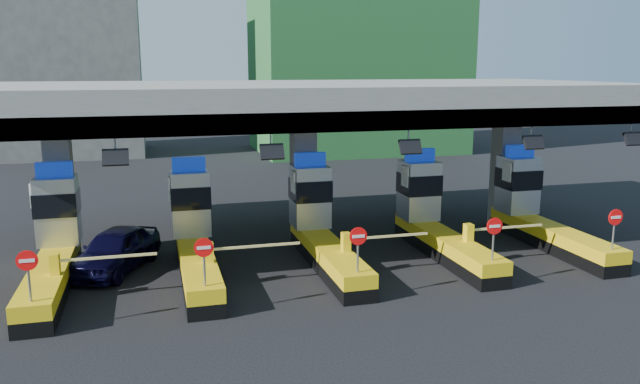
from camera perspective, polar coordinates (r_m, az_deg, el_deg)
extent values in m
plane|color=black|center=(25.37, 0.10, -6.26)|extent=(120.00, 120.00, 0.00)
cube|color=slate|center=(27.12, -1.58, 8.34)|extent=(28.00, 12.00, 1.50)
cube|color=#4C4C49|center=(21.66, 2.00, 6.50)|extent=(28.00, 0.60, 0.70)
cube|color=slate|center=(27.03, -22.61, -0.03)|extent=(1.00, 1.00, 5.50)
cube|color=slate|center=(27.53, -1.54, 1.05)|extent=(1.00, 1.00, 5.50)
cube|color=slate|center=(31.39, 16.51, 1.87)|extent=(1.00, 1.00, 5.50)
cylinder|color=slate|center=(20.80, -18.23, 4.06)|extent=(0.06, 0.06, 0.50)
cube|color=black|center=(20.64, -18.20, 3.03)|extent=(0.80, 0.38, 0.54)
cylinder|color=slate|center=(21.12, -4.53, 4.71)|extent=(0.06, 0.06, 0.50)
cube|color=black|center=(20.97, -4.41, 3.70)|extent=(0.80, 0.38, 0.54)
cylinder|color=slate|center=(22.58, 8.09, 5.06)|extent=(0.06, 0.06, 0.50)
cube|color=black|center=(22.44, 8.26, 4.12)|extent=(0.80, 0.38, 0.54)
cylinder|color=slate|center=(24.97, 18.74, 5.17)|extent=(0.06, 0.06, 0.50)
cube|color=black|center=(24.84, 18.95, 4.32)|extent=(0.80, 0.38, 0.54)
cylinder|color=slate|center=(27.72, 26.53, 5.14)|extent=(0.06, 0.06, 0.50)
cube|color=black|center=(27.60, 26.74, 4.37)|extent=(0.80, 0.38, 0.54)
cube|color=black|center=(23.81, -23.34, -7.80)|extent=(1.20, 8.00, 0.50)
cube|color=#E5B70C|center=(23.66, -23.43, -6.65)|extent=(1.20, 8.00, 0.50)
cube|color=#9EA3A8|center=(25.95, -22.86, -1.51)|extent=(1.50, 1.50, 2.60)
cube|color=black|center=(25.87, -22.92, -0.88)|extent=(1.56, 1.56, 0.90)
cube|color=#0C2DBF|center=(25.67, -23.13, 1.93)|extent=(1.30, 0.35, 0.55)
cube|color=white|center=(25.65, -24.83, -0.22)|extent=(0.06, 0.70, 0.90)
cylinder|color=slate|center=(20.01, -25.06, -7.32)|extent=(0.07, 0.07, 1.30)
cylinder|color=red|center=(19.81, -25.22, -5.70)|extent=(0.60, 0.04, 0.60)
cube|color=white|center=(19.79, -25.23, -5.72)|extent=(0.42, 0.02, 0.10)
cube|color=#E5B70C|center=(22.30, -23.09, -6.09)|extent=(0.30, 0.35, 0.70)
cube|color=white|center=(22.09, -18.85, -5.67)|extent=(3.20, 0.08, 0.08)
cube|color=black|center=(23.57, -11.15, -7.24)|extent=(1.20, 8.00, 0.50)
cube|color=#E5B70C|center=(23.42, -11.19, -6.08)|extent=(1.20, 8.00, 0.50)
cube|color=#9EA3A8|center=(25.73, -11.78, -0.95)|extent=(1.50, 1.50, 2.60)
cube|color=black|center=(25.65, -11.80, -0.30)|extent=(1.56, 1.56, 0.90)
cube|color=#0C2DBF|center=(25.45, -11.92, 2.53)|extent=(1.30, 0.35, 0.55)
cube|color=white|center=(25.27, -13.61, 0.36)|extent=(0.06, 0.70, 0.90)
cylinder|color=slate|center=(19.72, -10.53, -6.66)|extent=(0.07, 0.07, 1.30)
cylinder|color=red|center=(19.52, -10.58, -5.02)|extent=(0.60, 0.04, 0.60)
cube|color=white|center=(19.50, -10.58, -5.04)|extent=(0.42, 0.02, 0.10)
cube|color=#E5B70C|center=(22.12, -10.12, -5.46)|extent=(0.30, 0.35, 0.70)
cube|color=white|center=(22.28, -5.89, -4.95)|extent=(3.20, 0.08, 0.08)
cube|color=black|center=(24.38, 0.72, -6.39)|extent=(1.20, 8.00, 0.50)
cube|color=#E5B70C|center=(24.23, 0.73, -5.26)|extent=(1.20, 8.00, 0.50)
cube|color=#9EA3A8|center=(26.47, -0.92, -0.36)|extent=(1.50, 1.50, 2.60)
cube|color=black|center=(26.39, -0.91, 0.27)|extent=(1.56, 1.56, 0.90)
cube|color=#0C2DBF|center=(26.19, -0.93, 3.02)|extent=(1.30, 0.35, 0.55)
cube|color=white|center=(25.87, -2.48, 0.93)|extent=(0.06, 0.70, 0.90)
cylinder|color=slate|center=(20.68, 3.47, -5.63)|extent=(0.07, 0.07, 1.30)
cylinder|color=red|center=(20.48, 3.52, -4.05)|extent=(0.60, 0.04, 0.60)
cube|color=white|center=(20.46, 3.54, -4.07)|extent=(0.42, 0.02, 0.10)
cube|color=#E5B70C|center=(23.06, 2.39, -4.59)|extent=(0.30, 0.35, 0.70)
cube|color=white|center=(23.56, 6.23, -4.05)|extent=(3.20, 0.08, 0.08)
cube|color=black|center=(26.13, 11.38, -5.39)|extent=(1.20, 8.00, 0.50)
cube|color=#E5B70C|center=(25.99, 11.42, -4.33)|extent=(1.20, 8.00, 0.50)
cube|color=#9EA3A8|center=(28.10, 9.01, 0.19)|extent=(1.50, 1.50, 2.60)
cube|color=black|center=(28.02, 9.05, 0.78)|extent=(1.56, 1.56, 0.90)
cube|color=#0C2DBF|center=(27.83, 9.11, 3.38)|extent=(1.30, 0.35, 0.55)
cube|color=white|center=(27.38, 7.78, 1.42)|extent=(0.06, 0.70, 0.90)
cylinder|color=slate|center=(22.72, 15.55, -4.47)|extent=(0.07, 0.07, 1.30)
cylinder|color=red|center=(22.54, 15.67, -3.02)|extent=(0.60, 0.04, 0.60)
cube|color=white|center=(22.52, 15.70, -3.04)|extent=(0.42, 0.02, 0.10)
cube|color=#E5B70C|center=(24.97, 13.42, -3.64)|extent=(0.30, 0.35, 0.70)
cube|color=white|center=(25.76, 16.66, -3.12)|extent=(3.20, 0.08, 0.08)
cube|color=black|center=(28.66, 20.39, -4.39)|extent=(1.20, 8.00, 0.50)
cube|color=#E5B70C|center=(28.54, 20.46, -3.42)|extent=(1.20, 8.00, 0.50)
cube|color=#9EA3A8|center=(30.46, 17.63, 0.66)|extent=(1.50, 1.50, 2.60)
cube|color=black|center=(30.39, 17.69, 1.21)|extent=(1.56, 1.56, 0.90)
cube|color=#0C2DBF|center=(30.22, 17.81, 3.61)|extent=(1.30, 0.35, 0.55)
cube|color=white|center=(29.67, 16.72, 1.81)|extent=(0.06, 0.70, 0.90)
cylinder|color=slate|center=(25.59, 25.25, -3.39)|extent=(0.07, 0.07, 1.30)
cylinder|color=red|center=(25.43, 25.41, -2.09)|extent=(0.60, 0.04, 0.60)
cube|color=white|center=(25.41, 25.45, -2.10)|extent=(0.42, 0.02, 0.10)
cube|color=#E5B70C|center=(27.67, 22.57, -2.75)|extent=(0.30, 0.35, 0.70)
cube|color=white|center=(28.68, 25.20, -2.29)|extent=(3.20, 0.08, 0.08)
cube|color=#4C4C49|center=(59.82, -23.00, 11.79)|extent=(14.00, 10.00, 18.00)
imported|color=black|center=(25.16, -18.22, -5.05)|extent=(3.79, 5.19, 1.64)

